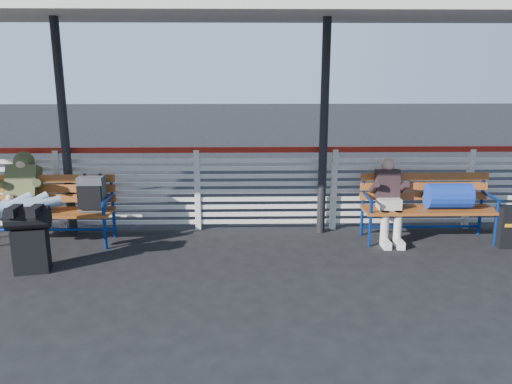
{
  "coord_description": "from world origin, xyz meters",
  "views": [
    {
      "loc": [
        0.7,
        -5.19,
        2.32
      ],
      "look_at": [
        0.84,
        1.0,
        0.79
      ],
      "focal_mm": 35.0,
      "sensor_mm": 36.0,
      "label": 1
    }
  ],
  "objects_px": {
    "companion_person": "(389,199)",
    "bench_left": "(61,200)",
    "traveler_man": "(23,200)",
    "bench_right": "(438,198)",
    "luggage_stack": "(30,237)"
  },
  "relations": [
    {
      "from": "companion_person",
      "to": "bench_left",
      "type": "bearing_deg",
      "value": 179.86
    },
    {
      "from": "traveler_man",
      "to": "companion_person",
      "type": "relative_size",
      "value": 1.43
    },
    {
      "from": "bench_left",
      "to": "bench_right",
      "type": "distance_m",
      "value": 5.14
    },
    {
      "from": "luggage_stack",
      "to": "bench_left",
      "type": "bearing_deg",
      "value": 79.08
    },
    {
      "from": "traveler_man",
      "to": "companion_person",
      "type": "height_order",
      "value": "traveler_man"
    },
    {
      "from": "companion_person",
      "to": "luggage_stack",
      "type": "bearing_deg",
      "value": -167.15
    },
    {
      "from": "bench_left",
      "to": "companion_person",
      "type": "height_order",
      "value": "companion_person"
    },
    {
      "from": "luggage_stack",
      "to": "traveler_man",
      "type": "relative_size",
      "value": 0.48
    },
    {
      "from": "bench_left",
      "to": "traveler_man",
      "type": "bearing_deg",
      "value": -136.01
    },
    {
      "from": "luggage_stack",
      "to": "bench_right",
      "type": "bearing_deg",
      "value": 0.97
    },
    {
      "from": "bench_right",
      "to": "traveler_man",
      "type": "bearing_deg",
      "value": -176.47
    },
    {
      "from": "luggage_stack",
      "to": "companion_person",
      "type": "relative_size",
      "value": 0.69
    },
    {
      "from": "bench_left",
      "to": "bench_right",
      "type": "bearing_deg",
      "value": -0.06
    },
    {
      "from": "bench_left",
      "to": "luggage_stack",
      "type": "bearing_deg",
      "value": -90.62
    },
    {
      "from": "companion_person",
      "to": "bench_right",
      "type": "bearing_deg",
      "value": 0.47
    }
  ]
}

